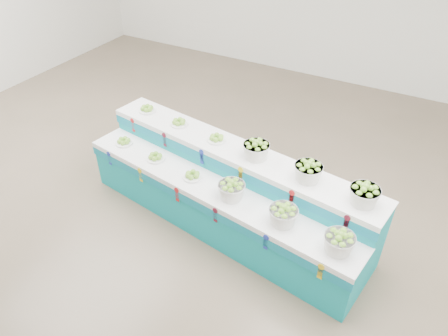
{
  "coord_description": "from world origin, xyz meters",
  "views": [
    {
      "loc": [
        2.92,
        -3.71,
        3.99
      ],
      "look_at": [
        0.89,
        -0.03,
        0.87
      ],
      "focal_mm": 34.2,
      "sensor_mm": 36.0,
      "label": 1
    }
  ],
  "objects_px": {
    "plate_upper_mid": "(179,122)",
    "display_stand": "(224,191)",
    "basket_upper_right": "(364,194)",
    "basket_lower_left": "(232,190)"
  },
  "relations": [
    {
      "from": "plate_upper_mid",
      "to": "display_stand",
      "type": "bearing_deg",
      "value": -23.04
    },
    {
      "from": "basket_lower_left",
      "to": "plate_upper_mid",
      "type": "relative_size",
      "value": 1.34
    },
    {
      "from": "basket_lower_left",
      "to": "plate_upper_mid",
      "type": "bearing_deg",
      "value": 150.03
    },
    {
      "from": "display_stand",
      "to": "plate_upper_mid",
      "type": "bearing_deg",
      "value": 165.74
    },
    {
      "from": "plate_upper_mid",
      "to": "basket_upper_right",
      "type": "xyz_separation_m",
      "value": [
        2.58,
        -0.4,
        0.07
      ]
    },
    {
      "from": "display_stand",
      "to": "plate_upper_mid",
      "type": "height_order",
      "value": "plate_upper_mid"
    },
    {
      "from": "basket_upper_right",
      "to": "basket_lower_left",
      "type": "bearing_deg",
      "value": -169.02
    },
    {
      "from": "basket_lower_left",
      "to": "plate_upper_mid",
      "type": "distance_m",
      "value": 1.37
    },
    {
      "from": "display_stand",
      "to": "basket_upper_right",
      "type": "bearing_deg",
      "value": 8.37
    },
    {
      "from": "basket_lower_left",
      "to": "display_stand",
      "type": "bearing_deg",
      "value": 132.04
    }
  ]
}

